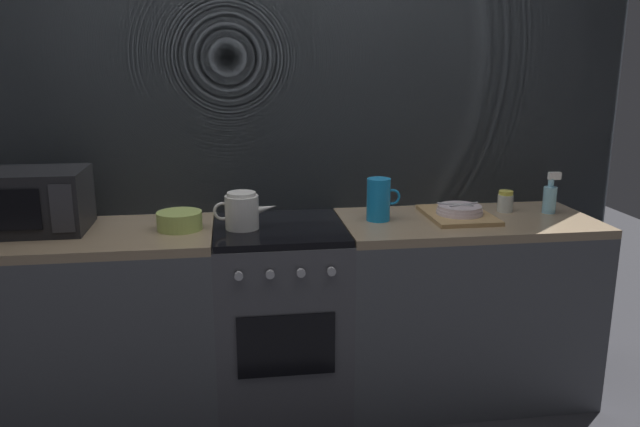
# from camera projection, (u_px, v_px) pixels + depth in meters

# --- Properties ---
(ground_plane) EXTENTS (8.00, 8.00, 0.00)m
(ground_plane) POSITION_uv_depth(u_px,v_px,m) (282.00, 402.00, 3.07)
(ground_plane) COLOR #2D2D33
(back_wall) EXTENTS (3.60, 0.05, 2.40)m
(back_wall) POSITION_uv_depth(u_px,v_px,m) (273.00, 150.00, 3.09)
(back_wall) COLOR gray
(back_wall) RESTS_ON ground_plane
(counter_left) EXTENTS (1.20, 0.60, 0.90)m
(counter_left) POSITION_uv_depth(u_px,v_px,m) (83.00, 329.00, 2.83)
(counter_left) COLOR #515459
(counter_left) RESTS_ON ground_plane
(stove_unit) EXTENTS (0.60, 0.63, 0.90)m
(stove_unit) POSITION_uv_depth(u_px,v_px,m) (281.00, 317.00, 2.96)
(stove_unit) COLOR #4C4C51
(stove_unit) RESTS_ON ground_plane
(counter_right) EXTENTS (1.20, 0.60, 0.90)m
(counter_right) POSITION_uv_depth(u_px,v_px,m) (463.00, 307.00, 3.08)
(counter_right) COLOR #515459
(counter_right) RESTS_ON ground_plane
(microwave) EXTENTS (0.46, 0.35, 0.27)m
(microwave) POSITION_uv_depth(u_px,v_px,m) (32.00, 201.00, 2.73)
(microwave) COLOR black
(microwave) RESTS_ON counter_left
(kettle) EXTENTS (0.28, 0.15, 0.17)m
(kettle) POSITION_uv_depth(u_px,v_px,m) (242.00, 211.00, 2.78)
(kettle) COLOR white
(kettle) RESTS_ON stove_unit
(mixing_bowl) EXTENTS (0.20, 0.20, 0.08)m
(mixing_bowl) POSITION_uv_depth(u_px,v_px,m) (179.00, 221.00, 2.78)
(mixing_bowl) COLOR #B7D166
(mixing_bowl) RESTS_ON counter_left
(pitcher) EXTENTS (0.16, 0.11, 0.20)m
(pitcher) POSITION_uv_depth(u_px,v_px,m) (379.00, 199.00, 2.92)
(pitcher) COLOR #198CD8
(pitcher) RESTS_ON counter_right
(dish_pile) EXTENTS (0.30, 0.40, 0.07)m
(dish_pile) POSITION_uv_depth(u_px,v_px,m) (459.00, 213.00, 2.99)
(dish_pile) COLOR tan
(dish_pile) RESTS_ON counter_right
(spice_jar) EXTENTS (0.08, 0.08, 0.10)m
(spice_jar) POSITION_uv_depth(u_px,v_px,m) (505.00, 201.00, 3.10)
(spice_jar) COLOR silver
(spice_jar) RESTS_ON counter_right
(spray_bottle) EXTENTS (0.08, 0.06, 0.20)m
(spray_bottle) POSITION_uv_depth(u_px,v_px,m) (550.00, 197.00, 3.06)
(spray_bottle) COLOR #8CCCE5
(spray_bottle) RESTS_ON counter_right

